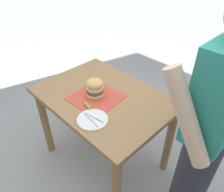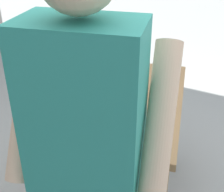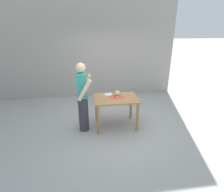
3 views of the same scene
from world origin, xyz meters
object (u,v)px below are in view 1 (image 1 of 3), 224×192
patio_table (104,109)px  pickle_spear (87,106)px  sandwich (95,88)px  side_plate_with_forks (93,120)px  diner_across_table (207,135)px

patio_table → pickle_spear: (0.18, 0.02, 0.16)m
sandwich → side_plate_with_forks: bearing=45.2°
pickle_spear → diner_across_table: (-0.27, 0.79, 0.08)m
pickle_spear → diner_across_table: diner_across_table is taller
sandwich → pickle_spear: (0.14, 0.07, -0.06)m
side_plate_with_forks → patio_table: bearing=-147.4°
patio_table → side_plate_with_forks: bearing=32.6°
patio_table → sandwich: (0.05, -0.04, 0.22)m
pickle_spear → side_plate_with_forks: size_ratio=0.41×
patio_table → sandwich: bearing=-41.0°
patio_table → diner_across_table: bearing=96.2°
side_plate_with_forks → sandwich: bearing=-134.8°
sandwich → diner_across_table: (-0.14, 0.85, 0.02)m
pickle_spear → side_plate_with_forks: 0.15m
sandwich → side_plate_with_forks: (0.20, 0.20, -0.07)m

